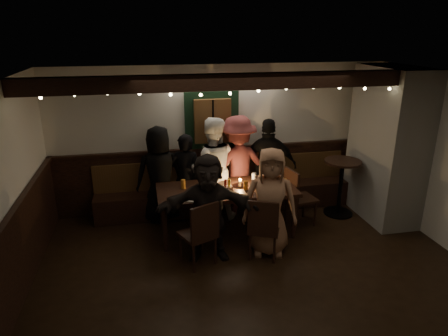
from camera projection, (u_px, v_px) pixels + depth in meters
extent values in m
cube|color=black|center=(260.00, 281.00, 5.30)|extent=(6.00, 5.00, 0.01)
cube|color=black|center=(267.00, 82.00, 4.44)|extent=(6.00, 5.00, 0.01)
cube|color=white|center=(222.00, 138.00, 7.18)|extent=(6.00, 0.01, 2.60)
cube|color=black|center=(223.00, 178.00, 7.40)|extent=(6.00, 0.05, 1.10)
cube|color=black|center=(11.00, 271.00, 4.55)|extent=(0.05, 5.00, 1.10)
cube|color=gray|center=(387.00, 145.00, 6.76)|extent=(0.70, 1.40, 2.60)
cube|color=black|center=(225.00, 199.00, 7.28)|extent=(4.60, 0.45, 0.45)
cube|color=#543518|center=(223.00, 171.00, 7.29)|extent=(4.60, 0.06, 0.50)
cube|color=black|center=(212.00, 120.00, 6.97)|extent=(0.95, 0.04, 1.00)
cube|color=#543518|center=(212.00, 121.00, 6.91)|extent=(0.64, 0.12, 0.76)
cube|color=black|center=(244.00, 81.00, 5.40)|extent=(6.00, 0.16, 0.22)
sphere|color=#FFE599|center=(41.00, 98.00, 4.93)|extent=(0.04, 0.04, 0.04)
sphere|color=#FFE599|center=(74.00, 95.00, 5.00)|extent=(0.04, 0.04, 0.04)
sphere|color=#FFE599|center=(107.00, 93.00, 5.07)|extent=(0.04, 0.04, 0.04)
sphere|color=#FFE599|center=(139.00, 94.00, 5.15)|extent=(0.04, 0.04, 0.04)
sphere|color=#FFE599|center=(171.00, 95.00, 5.24)|extent=(0.04, 0.04, 0.04)
sphere|color=#FFE599|center=(201.00, 95.00, 5.32)|extent=(0.04, 0.04, 0.04)
sphere|color=#FFE599|center=(230.00, 93.00, 5.39)|extent=(0.04, 0.04, 0.04)
sphere|color=#FFE599|center=(258.00, 91.00, 5.46)|extent=(0.04, 0.04, 0.04)
sphere|color=#FFE599|center=(286.00, 88.00, 5.53)|extent=(0.04, 0.04, 0.04)
sphere|color=#FFE599|center=(313.00, 87.00, 5.60)|extent=(0.04, 0.04, 0.04)
sphere|color=#FFE599|center=(339.00, 87.00, 5.68)|extent=(0.04, 0.04, 0.04)
sphere|color=#FFE599|center=(365.00, 88.00, 5.77)|extent=(0.04, 0.04, 0.04)
sphere|color=#FFE599|center=(390.00, 89.00, 5.85)|extent=(0.04, 0.04, 0.04)
sphere|color=#FFE599|center=(414.00, 88.00, 5.92)|extent=(0.04, 0.04, 0.04)
cube|color=black|center=(227.00, 190.00, 6.32)|extent=(2.18, 0.94, 0.06)
cylinder|color=black|center=(165.00, 229.00, 5.90)|extent=(0.07, 0.07, 0.72)
cylinder|color=black|center=(162.00, 208.00, 6.61)|extent=(0.07, 0.07, 0.72)
cylinder|color=black|center=(294.00, 217.00, 6.28)|extent=(0.07, 0.07, 0.72)
cylinder|color=black|center=(278.00, 198.00, 6.99)|extent=(0.07, 0.07, 0.72)
cylinder|color=#BF7226|center=(183.00, 184.00, 6.28)|extent=(0.07, 0.07, 0.15)
cylinder|color=#BF7226|center=(208.00, 192.00, 5.97)|extent=(0.07, 0.07, 0.15)
cylinder|color=silver|center=(216.00, 182.00, 6.38)|extent=(0.07, 0.07, 0.15)
cylinder|color=#BF7226|center=(246.00, 185.00, 6.23)|extent=(0.07, 0.07, 0.15)
cylinder|color=silver|center=(254.00, 177.00, 6.57)|extent=(0.07, 0.07, 0.15)
cylinder|color=#BF7226|center=(284.00, 183.00, 6.31)|extent=(0.07, 0.07, 0.15)
cylinder|color=white|center=(193.00, 199.00, 5.91)|extent=(0.27, 0.27, 0.02)
cube|color=#B2B2B7|center=(227.00, 188.00, 6.25)|extent=(0.17, 0.10, 0.05)
cylinder|color=#990C0C|center=(225.00, 185.00, 6.22)|extent=(0.04, 0.04, 0.17)
cylinder|color=gold|center=(229.00, 184.00, 6.24)|extent=(0.04, 0.04, 0.17)
cylinder|color=silver|center=(240.00, 184.00, 6.38)|extent=(0.05, 0.05, 0.08)
sphere|color=#FFB24C|center=(240.00, 180.00, 6.36)|extent=(0.03, 0.03, 0.03)
cube|color=black|center=(198.00, 234.00, 5.57)|extent=(0.58, 0.58, 0.04)
cube|color=black|center=(205.00, 222.00, 5.33)|extent=(0.42, 0.22, 0.50)
cylinder|color=black|center=(202.00, 240.00, 5.88)|extent=(0.04, 0.04, 0.43)
cylinder|color=black|center=(215.00, 251.00, 5.61)|extent=(0.04, 0.04, 0.43)
cylinder|color=black|center=(181.00, 248.00, 5.69)|extent=(0.04, 0.04, 0.43)
cylinder|color=black|center=(194.00, 259.00, 5.42)|extent=(0.04, 0.04, 0.43)
cube|color=black|center=(264.00, 229.00, 5.75)|extent=(0.57, 0.57, 0.04)
cube|color=black|center=(263.00, 218.00, 5.48)|extent=(0.41, 0.21, 0.49)
cylinder|color=black|center=(277.00, 238.00, 5.95)|extent=(0.04, 0.04, 0.42)
cylinder|color=black|center=(274.00, 250.00, 5.63)|extent=(0.04, 0.04, 0.42)
cylinder|color=black|center=(254.00, 236.00, 6.02)|extent=(0.04, 0.04, 0.42)
cylinder|color=black|center=(250.00, 247.00, 5.70)|extent=(0.04, 0.04, 0.42)
cube|color=black|center=(301.00, 198.00, 6.72)|extent=(0.51, 0.51, 0.04)
cube|color=black|center=(291.00, 185.00, 6.57)|extent=(0.11, 0.45, 0.51)
cylinder|color=black|center=(315.00, 214.00, 6.70)|extent=(0.04, 0.04, 0.44)
cylinder|color=black|center=(296.00, 217.00, 6.58)|extent=(0.04, 0.04, 0.44)
cylinder|color=black|center=(304.00, 206.00, 7.02)|extent=(0.04, 0.04, 0.44)
cylinder|color=black|center=(286.00, 209.00, 6.90)|extent=(0.04, 0.04, 0.44)
cylinder|color=black|center=(338.00, 213.00, 7.22)|extent=(0.51, 0.51, 0.03)
cylinder|color=black|center=(340.00, 188.00, 7.06)|extent=(0.07, 0.07, 0.99)
cylinder|color=black|center=(343.00, 162.00, 6.90)|extent=(0.63, 0.63, 0.04)
imported|color=black|center=(160.00, 175.00, 6.74)|extent=(0.86, 0.60, 1.66)
imported|color=black|center=(186.00, 177.00, 6.82)|extent=(0.65, 0.53, 1.53)
imported|color=white|center=(212.00, 169.00, 6.83)|extent=(0.95, 0.79, 1.79)
imported|color=brown|center=(238.00, 166.00, 6.99)|extent=(1.27, 0.91, 1.78)
imported|color=black|center=(268.00, 166.00, 7.11)|extent=(1.07, 0.65, 1.71)
imported|color=black|center=(208.00, 208.00, 5.61)|extent=(1.51, 0.66, 1.57)
imported|color=#A87557|center=(270.00, 202.00, 5.74)|extent=(0.89, 0.69, 1.61)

